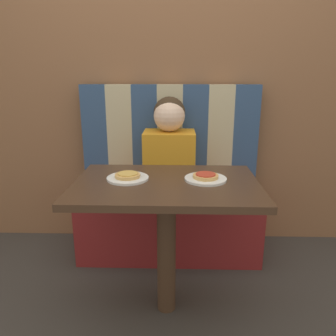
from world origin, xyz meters
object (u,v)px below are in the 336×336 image
(pizza_left, at_px, (128,175))
(pizza_right, at_px, (206,176))
(plate_left, at_px, (128,178))
(plate_right, at_px, (205,179))
(person, at_px, (169,149))

(pizza_left, bearing_deg, pizza_right, 0.00)
(pizza_right, bearing_deg, plate_left, -180.00)
(plate_left, xyz_separation_m, pizza_left, (-0.00, 0.00, 0.02))
(plate_right, bearing_deg, pizza_right, 14.04)
(person, relative_size, plate_left, 3.18)
(plate_left, height_order, pizza_right, pizza_right)
(person, distance_m, pizza_left, 0.61)
(pizza_left, bearing_deg, plate_left, -14.04)
(person, xyz_separation_m, plate_right, (0.20, -0.58, -0.02))
(plate_right, relative_size, pizza_right, 1.66)
(person, bearing_deg, plate_left, -109.12)
(person, xyz_separation_m, plate_left, (-0.20, -0.58, -0.02))
(person, height_order, pizza_right, person)
(plate_right, xyz_separation_m, pizza_left, (-0.40, 0.00, 0.02))
(person, distance_m, plate_left, 0.61)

